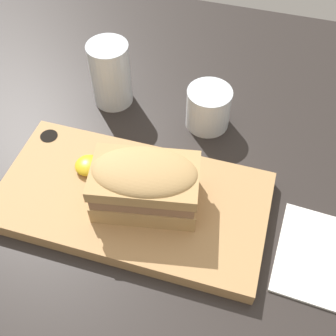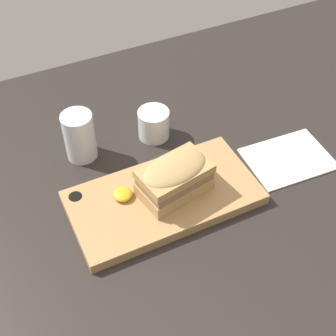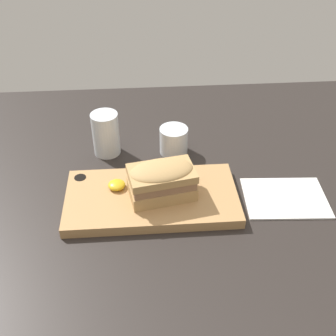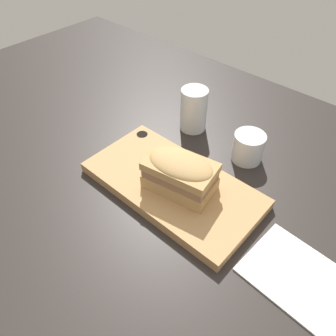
# 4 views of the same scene
# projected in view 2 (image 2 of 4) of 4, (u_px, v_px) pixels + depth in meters

# --- Properties ---
(dining_table) EXTENTS (1.92, 1.07, 0.02)m
(dining_table) POSITION_uv_depth(u_px,v_px,m) (164.00, 193.00, 0.99)
(dining_table) COLOR #282321
(dining_table) RESTS_ON ground
(serving_board) EXTENTS (0.38, 0.20, 0.02)m
(serving_board) POSITION_uv_depth(u_px,v_px,m) (163.00, 198.00, 0.95)
(serving_board) COLOR tan
(serving_board) RESTS_ON dining_table
(sandwich) EXTENTS (0.15, 0.11, 0.08)m
(sandwich) POSITION_uv_depth(u_px,v_px,m) (175.00, 177.00, 0.92)
(sandwich) COLOR tan
(sandwich) RESTS_ON serving_board
(mustard_dollop) EXTENTS (0.04, 0.04, 0.02)m
(mustard_dollop) POSITION_uv_depth(u_px,v_px,m) (123.00, 194.00, 0.93)
(mustard_dollop) COLOR gold
(mustard_dollop) RESTS_ON serving_board
(water_glass) EXTENTS (0.07, 0.07, 0.11)m
(water_glass) POSITION_uv_depth(u_px,v_px,m) (80.00, 139.00, 1.02)
(water_glass) COLOR silver
(water_glass) RESTS_ON dining_table
(wine_glass) EXTENTS (0.07, 0.07, 0.07)m
(wine_glass) POSITION_uv_depth(u_px,v_px,m) (154.00, 125.00, 1.08)
(wine_glass) COLOR silver
(wine_glass) RESTS_ON dining_table
(napkin) EXTENTS (0.19, 0.15, 0.00)m
(napkin) POSITION_uv_depth(u_px,v_px,m) (288.00, 159.00, 1.04)
(napkin) COLOR white
(napkin) RESTS_ON dining_table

